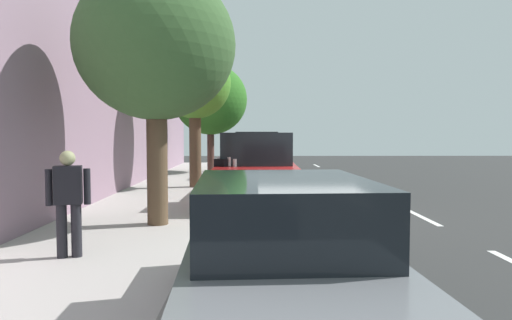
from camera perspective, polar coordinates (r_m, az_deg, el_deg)
The scene contains 15 objects.
ground at distance 10.93m, azimuth 6.93°, elevation -6.91°, with size 56.98×56.98×0.00m, color #2F2F2F.
sidewalk at distance 11.10m, azimuth -13.78°, elevation -6.50°, with size 3.13×35.61×0.12m, color #B1AAA5.
curb_edge at distance 10.85m, azimuth -5.22°, elevation -6.64°, with size 0.16×35.61×0.12m, color gray.
lane_stripe_centre at distance 11.45m, azimuth 19.67°, elevation -6.59°, with size 0.14×35.80×0.01m.
lane_stripe_bike_edge at distance 10.85m, azimuth 2.60°, elevation -6.94°, with size 0.12×35.61×0.01m, color white.
building_facade at distance 11.51m, azimuth -22.87°, elevation 6.58°, with size 0.50×35.61×5.28m, color gray.
parked_suv_tan_nearest at distance 19.68m, azimuth 0.14°, elevation 0.68°, with size 2.05×4.74×1.99m.
parked_pickup_red_second at distance 12.54m, azimuth 0.11°, elevation -1.41°, with size 2.12×5.34×1.95m.
parked_sedan_grey_mid at distance 4.41m, azimuth 3.37°, elevation -12.31°, with size 2.00×4.48×1.52m.
bicycle_at_curb at distance 10.77m, azimuth -2.76°, elevation -5.01°, with size 1.37×1.15×0.76m.
cyclist_with_backpack at distance 11.13m, azimuth -3.79°, elevation -1.52°, with size 0.55×0.53×1.65m.
street_tree_near_cyclist at distance 21.88m, azimuth -5.63°, elevation 7.41°, with size 3.42×3.42×5.04m.
street_tree_mid_block at distance 15.76m, azimuth -7.55°, elevation 9.24°, with size 2.42×2.42×4.72m.
street_tree_far_end at distance 9.50m, azimuth -12.24°, elevation 13.51°, with size 3.12×3.12×5.01m.
pedestrian_on_phone at distance 7.28m, azimuth -22.10°, elevation -4.34°, with size 0.60×0.32×1.56m.
Camera 1 is at (1.45, 10.65, 1.94)m, focal length 32.49 mm.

